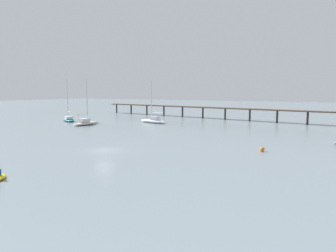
{
  "coord_description": "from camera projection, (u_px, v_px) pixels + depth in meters",
  "views": [
    {
      "loc": [
        27.2,
        -31.85,
        8.09
      ],
      "look_at": [
        0.0,
        18.03,
        1.5
      ],
      "focal_mm": 33.0,
      "sensor_mm": 36.0,
      "label": 1
    }
  ],
  "objects": [
    {
      "name": "sailboat_white",
      "position": [
        153.0,
        120.0,
        76.7
      ],
      "size": [
        8.65,
        3.7,
        10.48
      ],
      "color": "white",
      "rests_on": "ground_plane"
    },
    {
      "name": "sailboat_cream",
      "position": [
        86.0,
        122.0,
        72.29
      ],
      "size": [
        2.08,
        8.34,
        10.68
      ],
      "color": "beige",
      "rests_on": "ground_plane"
    },
    {
      "name": "pier",
      "position": [
        305.0,
        106.0,
        73.69
      ],
      "size": [
        87.9,
        15.52,
        7.62
      ],
      "color": "brown",
      "rests_on": "ground_plane"
    },
    {
      "name": "sailboat_teal",
      "position": [
        69.0,
        119.0,
        81.18
      ],
      "size": [
        8.01,
        6.4,
        11.01
      ],
      "color": "#1E727A",
      "rests_on": "ground_plane"
    },
    {
      "name": "ground_plane",
      "position": [
        104.0,
        151.0,
        41.64
      ],
      "size": [
        400.0,
        400.0,
        0.0
      ],
      "primitive_type": "plane",
      "color": "gray"
    },
    {
      "name": "mooring_buoy_outer",
      "position": [
        262.0,
        149.0,
        40.91
      ],
      "size": [
        0.61,
        0.61,
        0.61
      ],
      "primitive_type": "sphere",
      "color": "orange",
      "rests_on": "ground_plane"
    }
  ]
}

